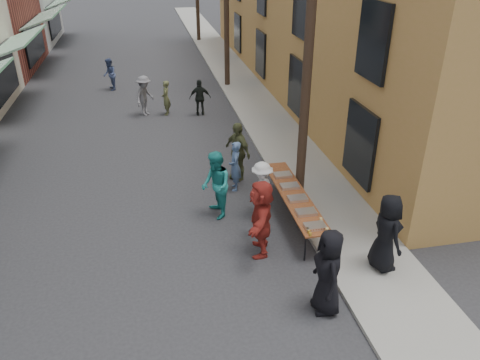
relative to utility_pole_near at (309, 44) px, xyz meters
name	(u,v)px	position (x,y,z in m)	size (l,w,h in m)	color
ground	(157,282)	(-4.30, -3.00, -4.50)	(120.00, 120.00, 0.00)	#28282B
sidewalk	(241,84)	(0.70, 12.00, -4.45)	(2.20, 60.00, 0.10)	gray
utility_pole_near	(309,44)	(0.00, 0.00, 0.00)	(0.26, 0.26, 9.00)	#2D2116
serving_table	(294,196)	(-0.50, -1.01, -3.79)	(0.70, 4.00, 0.75)	maroon
catering_tray_sausage	(315,226)	(-0.50, -2.66, -3.71)	(0.50, 0.33, 0.08)	maroon
catering_tray_foil_b	(306,212)	(-0.50, -2.01, -3.71)	(0.50, 0.33, 0.08)	#B2B2B7
catering_tray_buns	(298,198)	(-0.50, -1.31, -3.71)	(0.50, 0.33, 0.08)	tan
catering_tray_foil_d	(290,186)	(-0.50, -0.61, -3.71)	(0.50, 0.33, 0.08)	#B2B2B7
catering_tray_buns_end	(283,175)	(-0.50, 0.09, -3.71)	(0.50, 0.33, 0.08)	tan
condiment_jar_a	(310,234)	(-0.72, -2.96, -3.71)	(0.07, 0.07, 0.08)	#A57F26
condiment_jar_b	(309,232)	(-0.72, -2.86, -3.71)	(0.07, 0.07, 0.08)	#A57F26
condiment_jar_c	(307,229)	(-0.72, -2.76, -3.71)	(0.07, 0.07, 0.08)	#A57F26
cup_stack	(327,230)	(-0.30, -2.91, -3.69)	(0.08, 0.08, 0.12)	tan
guest_front_a	(328,272)	(-0.90, -4.53, -3.55)	(0.93, 0.60, 1.90)	black
guest_front_b	(235,166)	(-1.73, 0.97, -3.73)	(0.56, 0.37, 1.55)	#4E6A97
guest_front_c	(216,185)	(-2.53, -0.45, -3.55)	(0.92, 0.72, 1.90)	teal
guest_front_d	(262,190)	(-1.32, -0.71, -3.69)	(1.05, 0.60, 1.63)	silver
guest_front_e	(237,151)	(-1.52, 1.64, -3.55)	(1.11, 0.46, 1.89)	#525833
guest_queue_back	(261,218)	(-1.74, -2.31, -3.53)	(1.80, 0.57, 1.94)	#A02B23
server	(387,233)	(0.83, -3.59, -3.46)	(0.92, 0.60, 1.87)	black
passerby_left	(145,96)	(-4.24, 8.35, -3.64)	(1.11, 0.64, 1.71)	slate
passerby_mid	(200,98)	(-1.92, 7.88, -3.73)	(0.91, 0.38, 1.55)	black
passerby_right	(166,98)	(-3.35, 8.24, -3.76)	(0.54, 0.35, 1.48)	brown
passerby_far	(110,75)	(-5.87, 12.50, -3.71)	(0.76, 0.60, 1.57)	#435382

